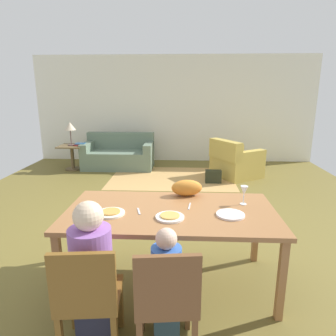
% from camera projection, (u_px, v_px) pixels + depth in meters
% --- Properties ---
extents(ground_plane, '(7.20, 6.55, 0.02)m').
position_uv_depth(ground_plane, '(167.00, 205.00, 4.96)').
color(ground_plane, brown).
extents(back_wall, '(7.20, 0.10, 2.70)m').
position_uv_depth(back_wall, '(174.00, 109.00, 7.84)').
color(back_wall, silver).
rests_on(back_wall, ground_plane).
extents(dining_table, '(1.93, 1.01, 0.76)m').
position_uv_depth(dining_table, '(171.00, 217.00, 2.80)').
color(dining_table, '#98643A').
rests_on(dining_table, ground_plane).
extents(plate_near_man, '(0.25, 0.25, 0.02)m').
position_uv_depth(plate_near_man, '(111.00, 213.00, 2.69)').
color(plate_near_man, silver).
rests_on(plate_near_man, dining_table).
extents(pizza_near_man, '(0.17, 0.17, 0.01)m').
position_uv_depth(pizza_near_man, '(111.00, 212.00, 2.68)').
color(pizza_near_man, gold).
rests_on(pizza_near_man, plate_near_man).
extents(plate_near_child, '(0.25, 0.25, 0.02)m').
position_uv_depth(plate_near_child, '(170.00, 217.00, 2.60)').
color(plate_near_child, white).
rests_on(plate_near_child, dining_table).
extents(pizza_near_child, '(0.17, 0.17, 0.01)m').
position_uv_depth(pizza_near_child, '(170.00, 215.00, 2.60)').
color(pizza_near_child, gold).
rests_on(pizza_near_child, plate_near_child).
extents(plate_near_woman, '(0.25, 0.25, 0.02)m').
position_uv_depth(plate_near_woman, '(230.00, 215.00, 2.65)').
color(plate_near_woman, white).
rests_on(plate_near_woman, dining_table).
extents(wine_glass, '(0.07, 0.07, 0.19)m').
position_uv_depth(wine_glass, '(244.00, 191.00, 2.89)').
color(wine_glass, silver).
rests_on(wine_glass, dining_table).
extents(fork, '(0.05, 0.15, 0.01)m').
position_uv_depth(fork, '(139.00, 211.00, 2.74)').
color(fork, silver).
rests_on(fork, dining_table).
extents(knife, '(0.03, 0.17, 0.01)m').
position_uv_depth(knife, '(189.00, 206.00, 2.87)').
color(knife, silver).
rests_on(knife, dining_table).
extents(dining_chair_man, '(0.46, 0.46, 0.87)m').
position_uv_depth(dining_chair_man, '(88.00, 295.00, 2.04)').
color(dining_chair_man, brown).
rests_on(dining_chair_man, ground_plane).
extents(person_man, '(0.31, 0.41, 1.11)m').
position_uv_depth(person_man, '(94.00, 277.00, 2.20)').
color(person_man, '#2B2D42').
rests_on(person_man, ground_plane).
extents(dining_chair_child, '(0.46, 0.46, 0.87)m').
position_uv_depth(dining_chair_child, '(167.00, 297.00, 2.01)').
color(dining_chair_child, brown).
rests_on(dining_chair_child, ground_plane).
extents(person_child, '(0.22, 0.30, 0.92)m').
position_uv_depth(person_child, '(166.00, 289.00, 2.19)').
color(person_child, '#2A434F').
rests_on(person_child, ground_plane).
extents(cat, '(0.34, 0.20, 0.17)m').
position_uv_depth(cat, '(187.00, 188.00, 3.14)').
color(cat, orange).
rests_on(cat, dining_table).
extents(area_rug, '(2.60, 1.80, 0.01)m').
position_uv_depth(area_rug, '(172.00, 178.00, 6.49)').
color(area_rug, tan).
rests_on(area_rug, ground_plane).
extents(couch, '(1.65, 0.86, 0.82)m').
position_uv_depth(couch, '(119.00, 155.00, 7.31)').
color(couch, slate).
rests_on(couch, ground_plane).
extents(armchair, '(1.18, 1.18, 0.82)m').
position_uv_depth(armchair, '(235.00, 162.00, 6.51)').
color(armchair, '#BAA046').
rests_on(armchair, ground_plane).
extents(side_table, '(0.56, 0.56, 0.58)m').
position_uv_depth(side_table, '(72.00, 154.00, 7.10)').
color(side_table, brown).
rests_on(side_table, ground_plane).
extents(table_lamp, '(0.26, 0.26, 0.54)m').
position_uv_depth(table_lamp, '(70.00, 127.00, 6.94)').
color(table_lamp, brown).
rests_on(table_lamp, side_table).
extents(book_lower, '(0.22, 0.16, 0.03)m').
position_uv_depth(book_lower, '(80.00, 145.00, 7.00)').
color(book_lower, maroon).
rests_on(book_lower, side_table).
extents(book_upper, '(0.22, 0.16, 0.03)m').
position_uv_depth(book_upper, '(80.00, 144.00, 7.03)').
color(book_upper, '#285179').
rests_on(book_upper, book_lower).
extents(handbag, '(0.32, 0.16, 0.26)m').
position_uv_depth(handbag, '(213.00, 176.00, 6.13)').
color(handbag, black).
rests_on(handbag, ground_plane).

